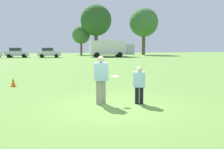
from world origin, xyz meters
The scene contains 11 objects.
ground_plane centered at (0.00, 0.00, 0.00)m, with size 145.38×145.38×0.00m, color #608C3D.
player_thrower centered at (-0.41, 0.47, 1.01)m, with size 0.51×0.30×1.80m.
player_defender centered at (0.99, 0.19, 0.79)m, with size 0.50×0.39×1.42m.
frisbee centered at (0.13, 0.52, 1.02)m, with size 0.27×0.27×0.08m.
traffic_cone centered at (-4.19, 5.82, 0.23)m, with size 0.32×0.32×0.48m.
parked_car_mid_right centered at (-8.20, 43.06, 0.92)m, with size 4.33×2.47×1.82m.
parked_car_near_right centered at (-2.38, 41.74, 0.92)m, with size 4.33×2.47×1.82m.
box_truck centered at (9.31, 41.36, 1.75)m, with size 8.66×3.43×3.18m.
tree_west_maple centered at (5.00, 53.61, 4.71)m, with size 4.22×4.22×6.85m.
tree_center_elm centered at (8.17, 51.45, 7.91)m, with size 7.08×7.08×11.50m.
tree_east_birch centered at (20.10, 52.61, 7.78)m, with size 6.96×6.96×11.31m.
Camera 1 is at (-2.23, -9.13, 2.17)m, focal length 42.60 mm.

